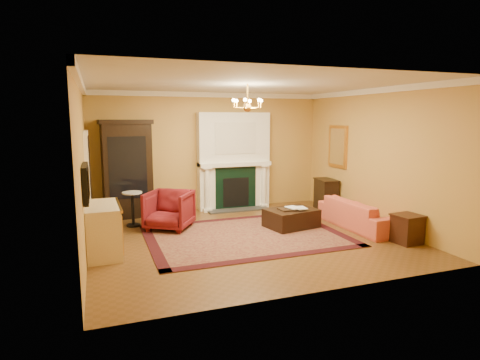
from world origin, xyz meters
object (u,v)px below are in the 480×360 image
console_table (326,195)px  end_table (407,230)px  leather_ottoman (291,218)px  commode (103,229)px  coral_sofa (360,209)px  wingback_armchair (169,208)px  pedestal_table (133,206)px  china_cabinet (127,171)px

console_table → end_table: bearing=-83.5°
console_table → leather_ottoman: (-1.63, -1.25, -0.17)m
commode → coral_sofa: size_ratio=0.57×
leather_ottoman → wingback_armchair: bearing=151.9°
coral_sofa → leather_ottoman: size_ratio=1.99×
wingback_armchair → commode: 1.82m
wingback_armchair → leather_ottoman: (2.51, -0.78, -0.25)m
pedestal_table → coral_sofa: bearing=-20.9°
commode → end_table: commode is taller
wingback_armchair → china_cabinet: bearing=150.0°
wingback_armchair → coral_sofa: wingback_armchair is taller
wingback_armchair → pedestal_table: wingback_armchair is taller
pedestal_table → commode: (-0.65, -1.70, -0.01)m
china_cabinet → leather_ottoman: size_ratio=2.13×
wingback_armchair → coral_sofa: 4.12m
wingback_armchair → leather_ottoman: bearing=14.9°
console_table → leather_ottoman: bearing=-134.8°
end_table → leather_ottoman: end_table is taller
pedestal_table → leather_ottoman: size_ratio=0.73×
console_table → leather_ottoman: size_ratio=0.74×
commode → leather_ottoman: (3.88, 0.44, -0.23)m
china_cabinet → commode: 2.76m
commode → leather_ottoman: size_ratio=1.13×
wingback_armchair → pedestal_table: bearing=177.7°
china_cabinet → leather_ottoman: (3.25, -2.16, -0.90)m
china_cabinet → wingback_armchair: bearing=-67.0°
wingback_armchair → end_table: 4.79m
wingback_armchair → end_table: bearing=0.6°
pedestal_table → end_table: pedestal_table is taller
pedestal_table → commode: 1.82m
end_table → coral_sofa: bearing=97.9°
console_table → wingback_armchair: bearing=-165.8°
china_cabinet → commode: china_cabinet is taller
console_table → pedestal_table: bearing=-172.5°
pedestal_table → china_cabinet: bearing=91.3°
china_cabinet → leather_ottoman: bearing=-38.6°
pedestal_table → end_table: size_ratio=1.46×
leather_ottoman → coral_sofa: bearing=-30.6°
pedestal_table → console_table: bearing=-0.2°
coral_sofa → end_table: size_ratio=3.97×
console_table → leather_ottoman: console_table is taller
wingback_armchair → coral_sofa: size_ratio=0.44×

